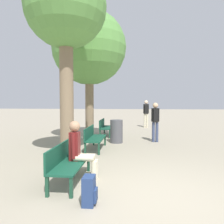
{
  "coord_description": "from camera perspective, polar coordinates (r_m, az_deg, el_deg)",
  "views": [
    {
      "loc": [
        -0.39,
        -3.91,
        1.74
      ],
      "look_at": [
        -1.45,
        6.7,
        1.17
      ],
      "focal_mm": 35.0,
      "sensor_mm": 36.0,
      "label": 1
    }
  ],
  "objects": [
    {
      "name": "bench_row_1",
      "position": [
        7.79,
        -4.89,
        -6.4
      ],
      "size": [
        0.53,
        1.58,
        0.81
      ],
      "color": "#144733",
      "rests_on": "ground_plane"
    },
    {
      "name": "trash_bin",
      "position": [
        9.01,
        1.17,
        -5.07
      ],
      "size": [
        0.51,
        0.51,
        0.94
      ],
      "color": "#4C4C51",
      "rests_on": "ground_plane"
    },
    {
      "name": "backpack",
      "position": [
        3.88,
        -5.96,
        -19.79
      ],
      "size": [
        0.23,
        0.28,
        0.48
      ],
      "color": "navy",
      "rests_on": "ground_plane"
    },
    {
      "name": "bench_row_2",
      "position": [
        10.82,
        -1.87,
        -3.74
      ],
      "size": [
        0.53,
        1.58,
        0.81
      ],
      "color": "#144733",
      "rests_on": "ground_plane"
    },
    {
      "name": "bench_row_0",
      "position": [
        4.85,
        -11.79,
        -12.29
      ],
      "size": [
        0.53,
        1.58,
        0.81
      ],
      "color": "#144733",
      "rests_on": "ground_plane"
    },
    {
      "name": "pedestrian_mid",
      "position": [
        9.29,
        11.24,
        -1.93
      ],
      "size": [
        0.33,
        0.24,
        1.65
      ],
      "color": "#384260",
      "rests_on": "ground_plane"
    },
    {
      "name": "person_seated",
      "position": [
        4.94,
        -8.41,
        -9.45
      ],
      "size": [
        0.63,
        0.36,
        1.29
      ],
      "color": "beige",
      "rests_on": "ground_plane"
    },
    {
      "name": "tree_row_0",
      "position": [
        6.91,
        -11.99,
        24.48
      ],
      "size": [
        2.33,
        2.33,
        5.55
      ],
      "color": "#7A664C",
      "rests_on": "ground_plane"
    },
    {
      "name": "pedestrian_near",
      "position": [
        14.18,
        8.89,
        0.02
      ],
      "size": [
        0.35,
        0.25,
        1.75
      ],
      "color": "beige",
      "rests_on": "ground_plane"
    },
    {
      "name": "tree_row_1",
      "position": [
        9.85,
        -5.98,
        16.21
      ],
      "size": [
        3.19,
        3.19,
        5.61
      ],
      "color": "#7A664C",
      "rests_on": "ground_plane"
    },
    {
      "name": "ground_plane",
      "position": [
        4.3,
        11.22,
        -20.9
      ],
      "size": [
        80.0,
        80.0,
        0.0
      ],
      "primitive_type": "plane",
      "color": "gray"
    }
  ]
}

